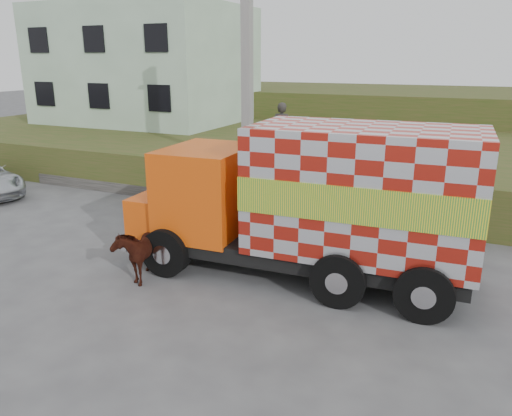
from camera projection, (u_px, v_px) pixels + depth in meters
The scene contains 9 objects.
ground at pixel (206, 256), 12.75m from camera, with size 120.00×120.00×0.00m, color #474749.
embankment at pixel (323, 158), 21.25m from camera, with size 40.00×12.00×1.50m, color #304617.
embankment_far at pixel (379, 113), 31.50m from camera, with size 40.00×12.00×3.00m, color #304617.
retaining_strip at pixel (217, 199), 17.15m from camera, with size 16.00×0.50×0.40m, color #595651.
building at pixel (147, 65), 27.13m from camera, with size 10.00×8.00×6.00m, color #B3D1B5.
utility_pole at pixel (247, 84), 15.98m from camera, with size 1.20×0.30×8.00m.
cargo_truck at pixel (315, 201), 11.07m from camera, with size 7.99×3.05×3.52m.
cow at pixel (138, 251), 11.39m from camera, with size 0.69×1.51×1.28m, color #331D0C.
pedestrian at pixel (282, 130), 17.28m from camera, with size 0.70×0.46×1.92m, color #32302D.
Camera 1 is at (6.05, -10.27, 4.88)m, focal length 35.00 mm.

